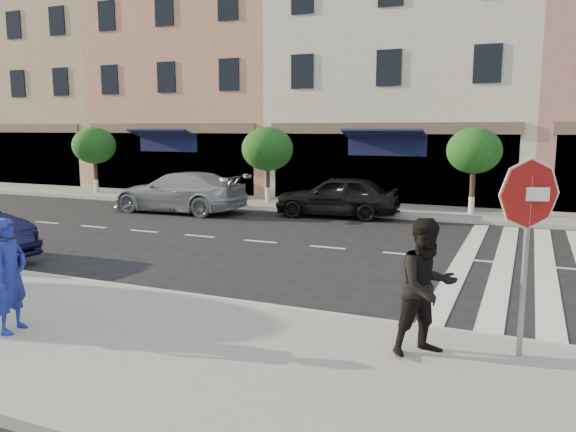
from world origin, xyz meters
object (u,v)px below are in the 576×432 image
object	(u,v)px
stop_sign	(528,214)
car_far_left	(179,192)
photographer	(10,275)
car_far_mid	(337,196)
walker	(427,287)

from	to	relation	value
stop_sign	car_far_left	world-z (taller)	stop_sign
photographer	car_far_mid	bearing A→B (deg)	-15.34
car_far_mid	walker	bearing A→B (deg)	17.34
photographer	walker	xyz separation A→B (m)	(5.79, 1.56, 0.07)
walker	car_far_left	size ratio (longest dim) A/B	0.35
stop_sign	photographer	bearing A→B (deg)	177.59
walker	car_far_mid	world-z (taller)	walker
photographer	car_far_left	size ratio (longest dim) A/B	0.33
photographer	walker	distance (m)	6.00
stop_sign	photographer	distance (m)	7.32
car_far_left	car_far_mid	bearing A→B (deg)	101.33
stop_sign	walker	xyz separation A→B (m)	(-1.17, -0.42, -0.99)
stop_sign	photographer	xyz separation A→B (m)	(-6.96, -1.98, -1.05)
car_far_left	car_far_mid	distance (m)	5.99
photographer	walker	world-z (taller)	walker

